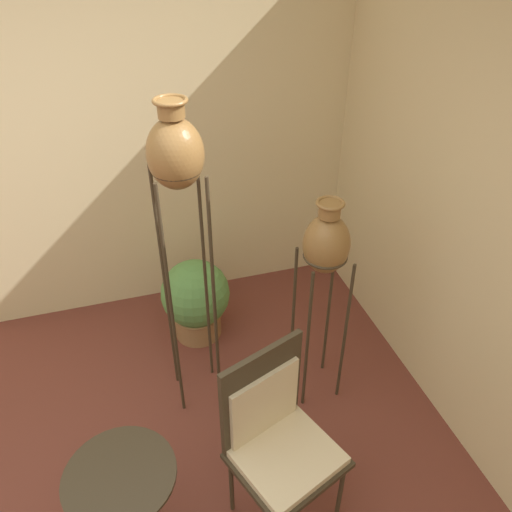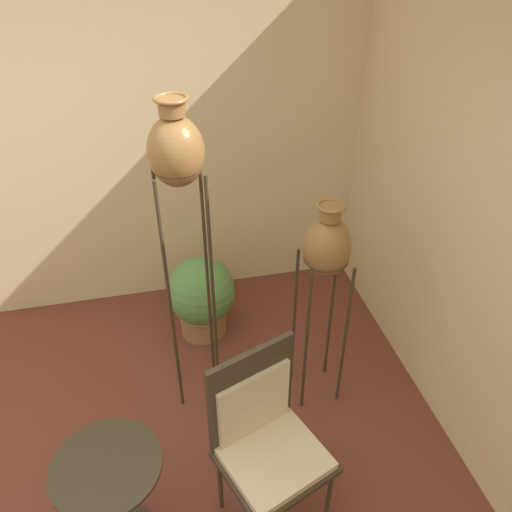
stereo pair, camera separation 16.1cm
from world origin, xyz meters
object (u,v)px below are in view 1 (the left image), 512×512
vase_stand_tall (176,165)px  chair (276,433)px  vase_stand_medium (326,248)px  potted_plant (196,298)px  side_table (125,496)px

vase_stand_tall → chair: bearing=-74.4°
vase_stand_medium → vase_stand_tall: bearing=166.2°
vase_stand_tall → potted_plant: 1.43m
vase_stand_tall → potted_plant: bearing=78.4°
chair → side_table: size_ratio=1.67×
potted_plant → chair: bearing=-84.7°
vase_stand_tall → chair: (0.25, -0.88, -1.05)m
chair → potted_plant: chair is taller
chair → vase_stand_tall: bearing=84.7°
vase_stand_tall → chair: vase_stand_tall is taller
vase_stand_medium → side_table: 1.59m
vase_stand_tall → side_table: 1.57m
vase_stand_tall → vase_stand_medium: 0.94m
vase_stand_medium → chair: 1.01m
chair → side_table: (-0.74, -0.02, -0.14)m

